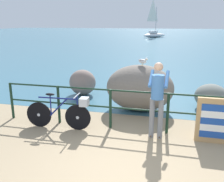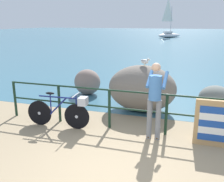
% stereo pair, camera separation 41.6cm
% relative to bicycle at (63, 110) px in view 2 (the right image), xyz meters
% --- Properties ---
extents(ground_plane, '(120.00, 120.00, 0.10)m').
position_rel_bicycle_xyz_m(ground_plane, '(1.84, 18.36, -0.51)').
color(ground_plane, '#937F60').
extents(sea_surface, '(120.00, 90.00, 0.01)m').
position_rel_bicycle_xyz_m(sea_surface, '(1.84, 46.35, -0.46)').
color(sea_surface, '#38667A').
rests_on(sea_surface, ground_plane).
extents(promenade_railing, '(7.15, 0.07, 1.02)m').
position_rel_bicycle_xyz_m(promenade_railing, '(1.84, 0.34, 0.17)').
color(promenade_railing, black).
rests_on(promenade_railing, ground_plane).
extents(bicycle, '(1.70, 0.48, 0.92)m').
position_rel_bicycle_xyz_m(bicycle, '(0.00, 0.00, 0.00)').
color(bicycle, black).
rests_on(bicycle, ground_plane).
extents(person_at_railing, '(0.46, 0.64, 1.78)m').
position_rel_bicycle_xyz_m(person_at_railing, '(2.30, 0.06, 0.53)').
color(person_at_railing, slate).
rests_on(person_at_railing, ground_plane).
extents(folded_deckchair_stack, '(0.84, 0.10, 1.04)m').
position_rel_bicycle_xyz_m(folded_deckchair_stack, '(3.59, 0.09, 0.06)').
color(folded_deckchair_stack, tan).
rests_on(folded_deckchair_stack, ground_plane).
extents(breakwater_boulder_main, '(2.04, 1.48, 1.39)m').
position_rel_bicycle_xyz_m(breakwater_boulder_main, '(1.66, 1.88, 0.23)').
color(breakwater_boulder_main, slate).
rests_on(breakwater_boulder_main, ground).
extents(breakwater_boulder_left, '(0.98, 0.87, 0.94)m').
position_rel_bicycle_xyz_m(breakwater_boulder_left, '(-0.61, 3.03, 0.00)').
color(breakwater_boulder_left, gray).
rests_on(breakwater_boulder_left, ground).
extents(breakwater_boulder_right, '(0.99, 0.94, 0.77)m').
position_rel_bicycle_xyz_m(breakwater_boulder_right, '(3.80, 2.55, -0.08)').
color(breakwater_boulder_right, slate).
rests_on(breakwater_boulder_right, ground).
extents(seagull, '(0.33, 0.22, 0.23)m').
position_rel_bicycle_xyz_m(seagull, '(1.73, 1.84, 1.07)').
color(seagull, gold).
rests_on(seagull, breakwater_boulder_main).
extents(sailboat, '(4.11, 3.95, 6.16)m').
position_rel_bicycle_xyz_m(sailboat, '(-0.83, 38.19, 0.24)').
color(sailboat, white).
rests_on(sailboat, sea_surface).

